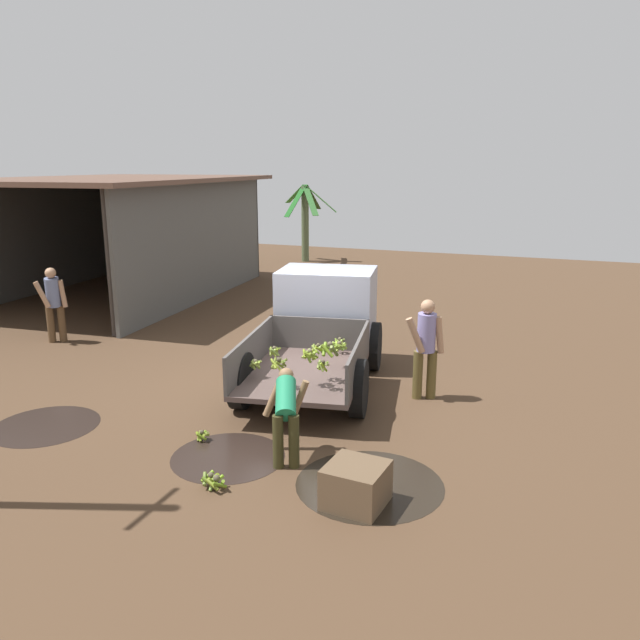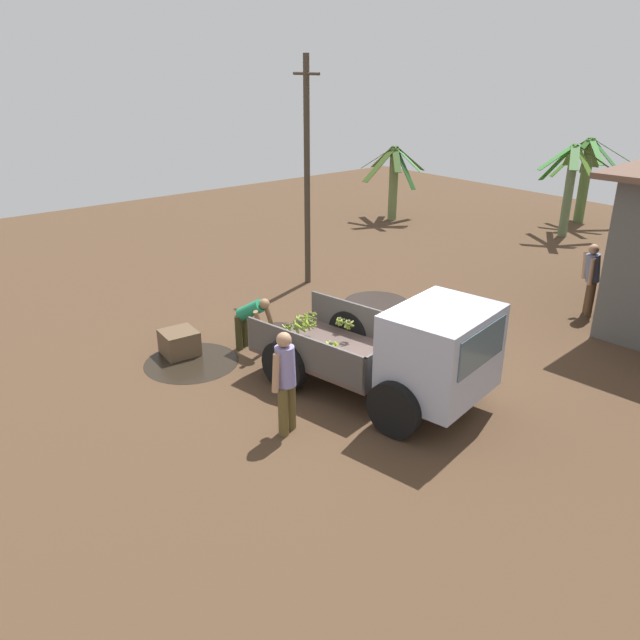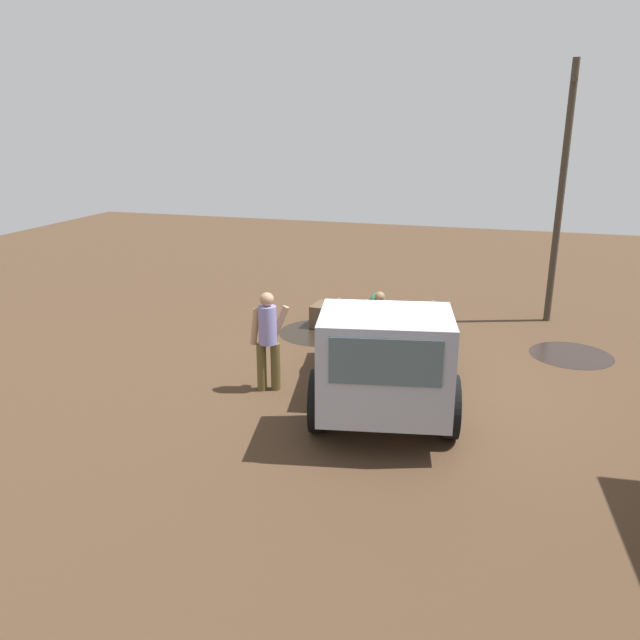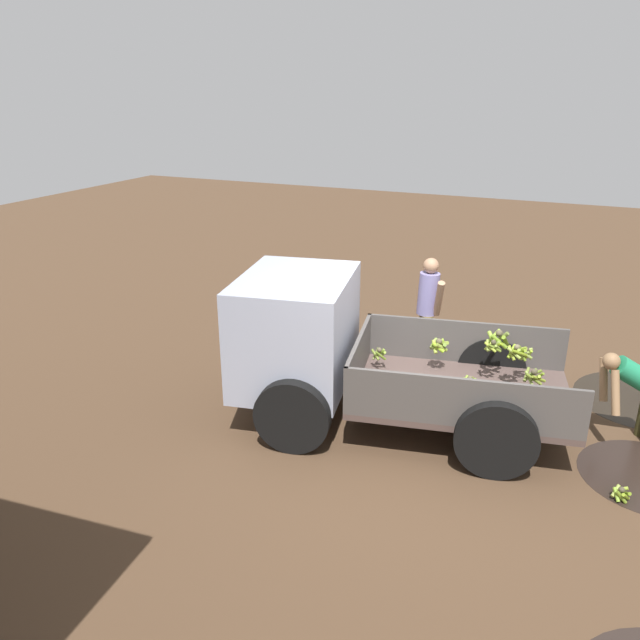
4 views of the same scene
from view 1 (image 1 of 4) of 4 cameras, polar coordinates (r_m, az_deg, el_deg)
The scene contains 14 objects.
ground at distance 11.04m, azimuth -1.92°, elevation -6.26°, with size 36.00×36.00×0.00m, color #493423.
mud_patch_0 at distance 8.69m, azimuth -8.40°, elevation -12.27°, with size 1.54×1.54×0.01m, color black.
mud_patch_1 at distance 7.97m, azimuth 4.56°, elevation -14.74°, with size 1.83×1.83×0.01m, color black.
mud_patch_2 at distance 10.40m, azimuth -23.79°, elevation -8.82°, with size 1.58×1.58×0.01m, color black.
cargo_truck at distance 11.67m, azimuth 0.25°, elevation -0.01°, with size 4.41×2.69×1.88m.
warehouse_shed at distance 19.70m, azimuth -17.29°, elevation 9.55°, with size 9.70×6.96×3.46m.
banana_palm_2 at distance 25.15m, azimuth -1.34°, elevation 9.06°, with size 2.12×2.27×3.04m.
person_foreground_visitor at distance 10.43m, azimuth 9.68°, elevation -2.22°, with size 0.53×0.62×1.70m.
person_worker_loading at distance 8.27m, azimuth -3.13°, elevation -8.21°, with size 0.80×0.73×1.16m.
person_bystander_near_shed at distance 14.78m, azimuth -23.16°, elevation 1.59°, with size 0.61×0.52×1.67m.
banana_bunch_on_ground_0 at distance 9.18m, azimuth -10.72°, elevation -10.28°, with size 0.20×0.20×0.16m.
banana_bunch_on_ground_1 at distance 7.87m, azimuth -9.42°, elevation -14.38°, with size 0.26×0.25×0.20m.
banana_bunch_on_ground_2 at distance 7.96m, azimuth -9.97°, elevation -14.12°, with size 0.26×0.25×0.19m.
wooden_crate_0 at distance 7.44m, azimuth 3.30°, elevation -14.83°, with size 0.66×0.66×0.49m, color brown.
Camera 1 is at (-9.49, -4.13, 3.85)m, focal length 35.00 mm.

